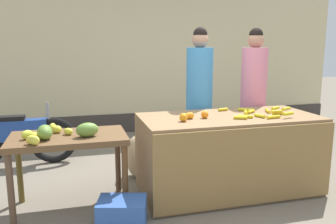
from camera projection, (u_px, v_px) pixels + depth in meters
ground_plane at (197, 193)px, 3.95m from camera, size 24.00×24.00×0.00m
market_wall_back at (142, 58)px, 6.65m from camera, size 8.08×0.23×2.88m
fruit_stall_counter at (229, 154)px, 3.95m from camera, size 1.98×0.95×0.87m
side_table_wooden at (69, 145)px, 3.47m from camera, size 1.13×0.65×0.77m
banana_bunch_pile at (261, 113)px, 3.93m from camera, size 0.82×0.63×0.07m
orange_pile at (192, 116)px, 3.68m from camera, size 0.36×0.18×0.09m
mango_papaya_pile at (59, 132)px, 3.34m from camera, size 0.75×0.62×0.14m
vendor_woman_blue_shirt at (199, 100)px, 4.52m from camera, size 0.34×0.34×1.87m
vendor_woman_pink_shirt at (253, 98)px, 4.67m from camera, size 0.34×0.34×1.87m
parked_motorcycle at (17, 137)px, 4.78m from camera, size 1.60×0.18×0.88m
produce_crate at (122, 213)px, 3.20m from camera, size 0.51×0.43×0.26m
produce_sack at (138, 157)px, 4.38m from camera, size 0.41×0.44×0.54m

